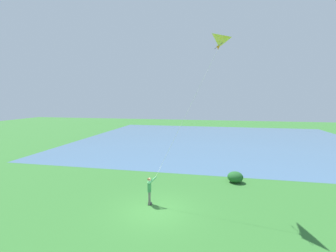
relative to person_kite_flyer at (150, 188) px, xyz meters
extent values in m
plane|color=#33702D|center=(0.70, 0.53, -1.05)|extent=(120.00, 120.00, 0.00)
cube|color=#476B8E|center=(-24.28, 4.53, -1.04)|extent=(36.00, 44.00, 0.01)
cube|color=#232328|center=(-0.12, -0.03, -1.02)|extent=(0.17, 0.26, 0.06)
cylinder|color=slate|center=(-0.11, -0.05, -0.60)|extent=(0.14, 0.14, 0.82)
cube|color=#232328|center=(0.12, 0.03, -1.02)|extent=(0.17, 0.26, 0.06)
cylinder|color=slate|center=(0.12, 0.01, -0.60)|extent=(0.14, 0.14, 0.82)
cube|color=#38894C|center=(0.01, -0.02, 0.11)|extent=(0.44, 0.31, 0.60)
sphere|color=#DBB28E|center=(0.01, -0.02, 0.57)|extent=(0.22, 0.22, 0.22)
ellipsoid|color=#4C3319|center=(0.01, -0.04, 0.61)|extent=(0.27, 0.27, 0.13)
cylinder|color=#38894C|center=(-0.13, 0.17, 0.56)|extent=(0.23, 0.56, 0.43)
cylinder|color=#38894C|center=(0.04, 0.21, 0.56)|extent=(0.45, 0.47, 0.43)
sphere|color=#DBB28E|center=(-0.09, 0.35, 0.69)|extent=(0.10, 0.10, 0.10)
pyramid|color=yellow|center=(-0.92, 3.64, 9.02)|extent=(1.92, 1.28, 0.56)
cone|color=orange|center=(-1.03, 4.04, 8.66)|extent=(0.25, 0.25, 0.22)
cylinder|color=black|center=(-1.03, 4.04, 8.77)|extent=(1.62, 0.46, 0.02)
cylinder|color=silver|center=(-0.56, 2.19, 4.65)|extent=(0.95, 3.70, 7.93)
ellipsoid|color=#236028|center=(-5.08, 5.68, -0.61)|extent=(1.11, 1.24, 0.88)
camera|label=1|loc=(13.42, 3.90, 5.64)|focal=24.49mm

